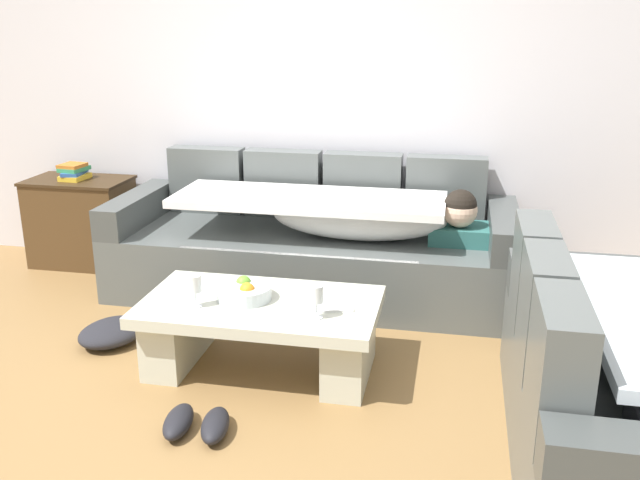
{
  "coord_description": "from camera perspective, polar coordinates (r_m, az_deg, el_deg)",
  "views": [
    {
      "loc": [
        1.08,
        -2.59,
        1.75
      ],
      "look_at": [
        0.33,
        1.06,
        0.55
      ],
      "focal_mm": 38.91,
      "sensor_mm": 36.0,
      "label": 1
    }
  ],
  "objects": [
    {
      "name": "ground_plane",
      "position": [
        3.31,
        -9.68,
        -14.4
      ],
      "size": [
        14.0,
        14.0,
        0.0
      ],
      "primitive_type": "plane",
      "color": "olive"
    },
    {
      "name": "back_wall",
      "position": [
        4.88,
        -1.34,
        13.11
      ],
      "size": [
        9.0,
        0.1,
        2.7
      ],
      "primitive_type": "cube",
      "color": "silver",
      "rests_on": "ground_plane"
    },
    {
      "name": "couch_along_wall",
      "position": [
        4.53,
        -0.06,
        -0.47
      ],
      "size": [
        2.59,
        0.92,
        0.88
      ],
      "color": "#535857",
      "rests_on": "ground_plane"
    },
    {
      "name": "couch_near_window",
      "position": [
        3.07,
        24.16,
        -11.35
      ],
      "size": [
        0.92,
        1.77,
        0.88
      ],
      "rotation": [
        0.0,
        0.0,
        1.57
      ],
      "color": "#535857",
      "rests_on": "ground_plane"
    },
    {
      "name": "coffee_table",
      "position": [
        3.59,
        -4.87,
        -7.11
      ],
      "size": [
        1.2,
        0.68,
        0.38
      ],
      "color": "beige",
      "rests_on": "ground_plane"
    },
    {
      "name": "fruit_bowl",
      "position": [
        3.56,
        -6.24,
        -4.24
      ],
      "size": [
        0.28,
        0.28,
        0.1
      ],
      "color": "silver",
      "rests_on": "coffee_table"
    },
    {
      "name": "wine_glass_near_left",
      "position": [
        3.47,
        -10.26,
        -3.65
      ],
      "size": [
        0.07,
        0.07,
        0.17
      ],
      "color": "silver",
      "rests_on": "coffee_table"
    },
    {
      "name": "wine_glass_near_right",
      "position": [
        3.29,
        -0.31,
        -4.58
      ],
      "size": [
        0.07,
        0.07,
        0.17
      ],
      "color": "silver",
      "rests_on": "coffee_table"
    },
    {
      "name": "open_magazine",
      "position": [
        3.48,
        0.34,
        -5.24
      ],
      "size": [
        0.32,
        0.27,
        0.01
      ],
      "primitive_type": "cube",
      "rotation": [
        0.0,
        0.0,
        0.25
      ],
      "color": "white",
      "rests_on": "coffee_table"
    },
    {
      "name": "side_cabinet",
      "position": [
        5.39,
        -18.99,
        1.44
      ],
      "size": [
        0.72,
        0.44,
        0.64
      ],
      "color": "#4D351C",
      "rests_on": "ground_plane"
    },
    {
      "name": "book_stack_on_cabinet",
      "position": [
        5.3,
        -19.57,
        5.31
      ],
      "size": [
        0.18,
        0.22,
        0.11
      ],
      "color": "gold",
      "rests_on": "side_cabinet"
    },
    {
      "name": "pair_of_shoes",
      "position": [
        3.2,
        -10.1,
        -14.63
      ],
      "size": [
        0.33,
        0.29,
        0.09
      ],
      "color": "black",
      "rests_on": "ground_plane"
    },
    {
      "name": "crumpled_garment",
      "position": [
        4.11,
        -16.73,
        -7.27
      ],
      "size": [
        0.44,
        0.49,
        0.12
      ],
      "primitive_type": "ellipsoid",
      "rotation": [
        0.0,
        0.0,
        1.22
      ],
      "color": "#232328",
      "rests_on": "ground_plane"
    }
  ]
}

